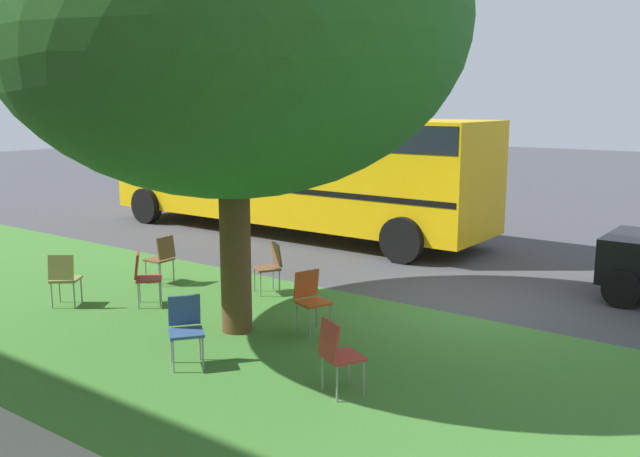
{
  "coord_description": "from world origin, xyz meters",
  "views": [
    {
      "loc": [
        -4.5,
        9.72,
        3.26
      ],
      "look_at": [
        2.19,
        0.62,
        1.17
      ],
      "focal_mm": 38.32,
      "sensor_mm": 36.0,
      "label": 1
    }
  ],
  "objects_px": {
    "chair_2": "(64,276)",
    "chair_6": "(185,325)",
    "chair_3": "(337,351)",
    "chair_4": "(162,256)",
    "school_bus": "(289,163)",
    "chair_0": "(144,274)",
    "street_tree": "(230,21)",
    "chair_1": "(271,263)",
    "chair_5": "(311,296)"
  },
  "relations": [
    {
      "from": "street_tree",
      "to": "chair_1",
      "type": "relative_size",
      "value": 7.63
    },
    {
      "from": "street_tree",
      "to": "school_bus",
      "type": "bearing_deg",
      "value": -56.81
    },
    {
      "from": "chair_4",
      "to": "school_bus",
      "type": "relative_size",
      "value": 0.08
    },
    {
      "from": "chair_3",
      "to": "chair_5",
      "type": "height_order",
      "value": "same"
    },
    {
      "from": "chair_5",
      "to": "chair_3",
      "type": "bearing_deg",
      "value": 134.88
    },
    {
      "from": "chair_3",
      "to": "chair_4",
      "type": "height_order",
      "value": "same"
    },
    {
      "from": "chair_5",
      "to": "chair_6",
      "type": "relative_size",
      "value": 1.0
    },
    {
      "from": "chair_2",
      "to": "chair_6",
      "type": "xyz_separation_m",
      "value": [
        -3.42,
        0.54,
        0.0
      ]
    },
    {
      "from": "chair_5",
      "to": "school_bus",
      "type": "distance_m",
      "value": 7.76
    },
    {
      "from": "chair_0",
      "to": "chair_1",
      "type": "relative_size",
      "value": 1.0
    },
    {
      "from": "street_tree",
      "to": "chair_6",
      "type": "xyz_separation_m",
      "value": [
        -0.38,
        1.33,
        -3.81
      ]
    },
    {
      "from": "chair_1",
      "to": "street_tree",
      "type": "bearing_deg",
      "value": 116.52
    },
    {
      "from": "chair_6",
      "to": "chair_4",
      "type": "bearing_deg",
      "value": -36.78
    },
    {
      "from": "chair_3",
      "to": "chair_4",
      "type": "distance_m",
      "value": 5.71
    },
    {
      "from": "street_tree",
      "to": "chair_4",
      "type": "bearing_deg",
      "value": -21.07
    },
    {
      "from": "street_tree",
      "to": "chair_0",
      "type": "bearing_deg",
      "value": -0.94
    },
    {
      "from": "chair_4",
      "to": "chair_2",
      "type": "bearing_deg",
      "value": 85.54
    },
    {
      "from": "chair_6",
      "to": "chair_1",
      "type": "bearing_deg",
      "value": -67.73
    },
    {
      "from": "chair_0",
      "to": "school_bus",
      "type": "relative_size",
      "value": 0.08
    },
    {
      "from": "street_tree",
      "to": "chair_6",
      "type": "height_order",
      "value": "street_tree"
    },
    {
      "from": "chair_0",
      "to": "chair_4",
      "type": "relative_size",
      "value": 1.0
    },
    {
      "from": "street_tree",
      "to": "chair_2",
      "type": "relative_size",
      "value": 7.63
    },
    {
      "from": "chair_5",
      "to": "chair_6",
      "type": "height_order",
      "value": "same"
    },
    {
      "from": "street_tree",
      "to": "chair_4",
      "type": "xyz_separation_m",
      "value": [
        2.89,
        -1.11,
        -3.81
      ]
    },
    {
      "from": "chair_0",
      "to": "chair_5",
      "type": "distance_m",
      "value": 2.99
    },
    {
      "from": "chair_1",
      "to": "school_bus",
      "type": "distance_m",
      "value": 5.75
    },
    {
      "from": "chair_3",
      "to": "chair_2",
      "type": "bearing_deg",
      "value": -1.69
    },
    {
      "from": "chair_2",
      "to": "chair_6",
      "type": "distance_m",
      "value": 3.47
    },
    {
      "from": "chair_0",
      "to": "chair_3",
      "type": "height_order",
      "value": "same"
    },
    {
      "from": "school_bus",
      "to": "street_tree",
      "type": "bearing_deg",
      "value": 123.19
    },
    {
      "from": "chair_2",
      "to": "chair_4",
      "type": "bearing_deg",
      "value": -94.46
    },
    {
      "from": "chair_1",
      "to": "school_bus",
      "type": "relative_size",
      "value": 0.08
    },
    {
      "from": "chair_4",
      "to": "school_bus",
      "type": "xyz_separation_m",
      "value": [
        1.29,
        -5.28,
        1.24
      ]
    },
    {
      "from": "chair_4",
      "to": "chair_5",
      "type": "relative_size",
      "value": 1.0
    },
    {
      "from": "chair_0",
      "to": "chair_2",
      "type": "bearing_deg",
      "value": 40.32
    },
    {
      "from": "chair_1",
      "to": "school_bus",
      "type": "height_order",
      "value": "school_bus"
    },
    {
      "from": "chair_0",
      "to": "chair_5",
      "type": "xyz_separation_m",
      "value": [
        -2.94,
        -0.59,
        0.0
      ]
    },
    {
      "from": "chair_5",
      "to": "street_tree",
      "type": "bearing_deg",
      "value": 35.91
    },
    {
      "from": "chair_0",
      "to": "chair_6",
      "type": "distance_m",
      "value": 2.81
    },
    {
      "from": "street_tree",
      "to": "chair_4",
      "type": "height_order",
      "value": "street_tree"
    },
    {
      "from": "chair_6",
      "to": "school_bus",
      "type": "xyz_separation_m",
      "value": [
        4.56,
        -7.73,
        1.24
      ]
    },
    {
      "from": "chair_1",
      "to": "chair_4",
      "type": "relative_size",
      "value": 1.0
    },
    {
      "from": "street_tree",
      "to": "chair_2",
      "type": "height_order",
      "value": "street_tree"
    },
    {
      "from": "chair_2",
      "to": "chair_3",
      "type": "distance_m",
      "value": 5.48
    },
    {
      "from": "chair_4",
      "to": "chair_5",
      "type": "xyz_separation_m",
      "value": [
        -3.76,
        0.49,
        0.0
      ]
    },
    {
      "from": "street_tree",
      "to": "chair_5",
      "type": "relative_size",
      "value": 7.63
    },
    {
      "from": "school_bus",
      "to": "chair_6",
      "type": "bearing_deg",
      "value": 120.57
    },
    {
      "from": "chair_2",
      "to": "chair_3",
      "type": "relative_size",
      "value": 1.0
    },
    {
      "from": "chair_3",
      "to": "chair_6",
      "type": "distance_m",
      "value": 2.09
    },
    {
      "from": "chair_5",
      "to": "chair_6",
      "type": "xyz_separation_m",
      "value": [
        0.48,
        1.96,
        0.0
      ]
    }
  ]
}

